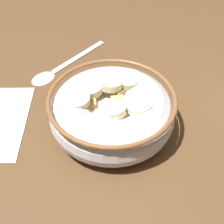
{
  "coord_description": "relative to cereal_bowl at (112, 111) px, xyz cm",
  "views": [
    {
      "loc": [
        -29.76,
        1.97,
        32.91
      ],
      "look_at": [
        0.0,
        0.0,
        3.0
      ],
      "focal_mm": 49.64,
      "sensor_mm": 36.0,
      "label": 1
    }
  ],
  "objects": [
    {
      "name": "cereal_bowl",
      "position": [
        0.0,
        0.0,
        0.0
      ],
      "size": [
        17.17,
        17.17,
        6.45
      ],
      "color": "silver",
      "rests_on": "ground_plane"
    },
    {
      "name": "ground_plane",
      "position": [
        -0.0,
        -0.02,
        -4.24
      ],
      "size": [
        103.52,
        103.52,
        2.0
      ],
      "primitive_type": "cube",
      "color": "brown"
    },
    {
      "name": "spoon",
      "position": [
        13.38,
        9.08,
        -2.91
      ],
      "size": [
        13.54,
        13.44,
        0.8
      ],
      "color": "silver",
      "rests_on": "ground_plane"
    }
  ]
}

